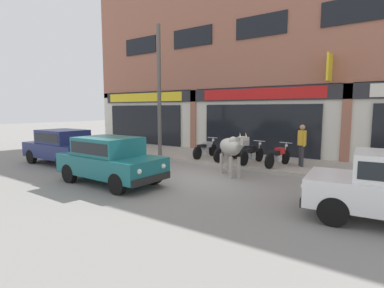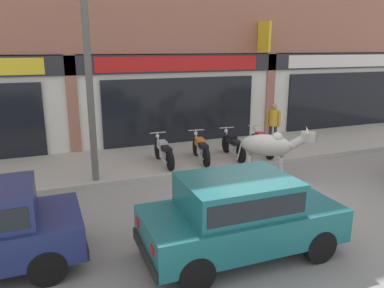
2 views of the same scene
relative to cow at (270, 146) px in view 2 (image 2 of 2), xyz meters
The scene contains 11 objects.
ground_plane 1.75m from the cow, 131.31° to the right, with size 90.00×90.00×0.00m, color gray.
sidewalk 3.13m from the cow, 108.37° to the left, with size 19.00×3.43×0.15m, color #A8A093.
shop_building 6.30m from the cow, 101.07° to the left, with size 23.00×1.40×10.31m.
cow is the anchor object (origin of this frame).
car_1 4.06m from the cow, 130.23° to the right, with size 3.63×1.65×1.46m.
motorcycle_0 3.22m from the cow, 138.99° to the left, with size 0.52×1.81×0.88m.
motorcycle_1 2.38m from the cow, 121.29° to the left, with size 0.57×1.81×0.88m.
motorcycle_2 2.02m from the cow, 92.60° to the left, with size 0.52×1.81×0.88m.
motorcycle_3 2.24m from the cow, 63.42° to the left, with size 0.58×1.80×0.88m.
pedestrian 2.99m from the cow, 54.91° to the left, with size 0.34×0.41×1.60m.
utility_pole 5.22m from the cow, 162.54° to the left, with size 0.18×0.18×6.00m, color #595651.
Camera 2 is at (-4.68, -7.35, 3.63)m, focal length 35.00 mm.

